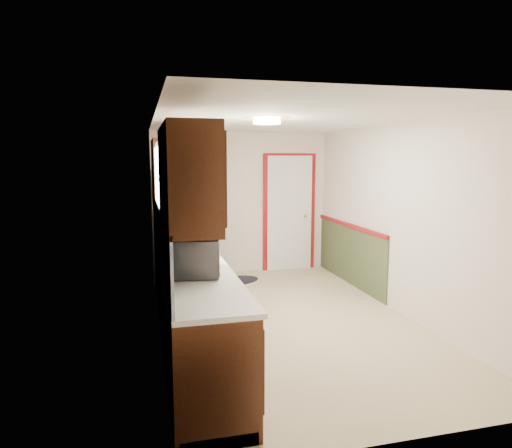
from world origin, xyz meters
TOP-DOWN VIEW (x-y plane):
  - room_shell at (0.00, 0.00)m, footprint 3.20×5.20m
  - kitchen_run at (-1.24, -0.29)m, footprint 0.63×4.00m
  - back_wall_trim at (0.99, 2.21)m, footprint 1.12×2.30m
  - ceiling_fixture at (-0.30, -0.20)m, footprint 0.30×0.30m
  - microwave at (-1.20, -1.10)m, footprint 0.40×0.64m
  - refrigerator at (-0.84, 2.05)m, footprint 0.84×0.81m
  - rug at (-0.24, 1.90)m, footprint 0.91×0.73m
  - cooktop at (-1.19, 0.98)m, footprint 0.55×0.65m

SIDE VIEW (x-z plane):
  - rug at x=-0.24m, z-range 0.00..0.01m
  - kitchen_run at x=-1.24m, z-range -0.29..1.91m
  - back_wall_trim at x=0.99m, z-range -0.15..1.93m
  - refrigerator at x=-0.84m, z-range 0.00..1.89m
  - cooktop at x=-1.19m, z-range 0.94..0.96m
  - microwave at x=-1.20m, z-range 0.94..1.35m
  - room_shell at x=0.00m, z-range -0.06..2.46m
  - ceiling_fixture at x=-0.30m, z-range 2.33..2.39m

